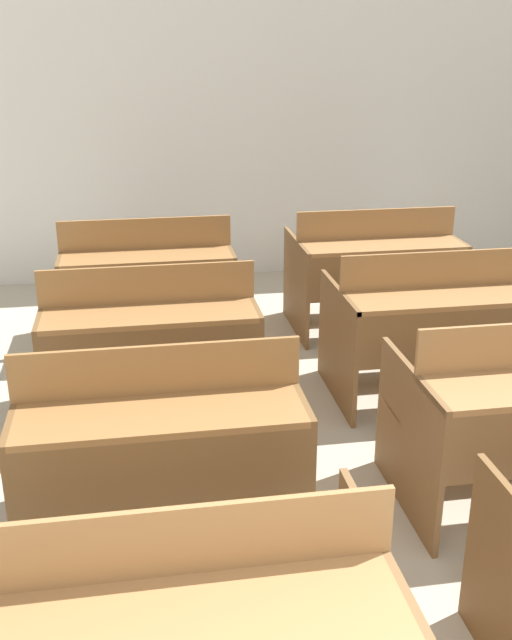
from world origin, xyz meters
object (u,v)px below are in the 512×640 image
bench_third_right (433,323)px  bench_front_left (187,638)px  bench_third_left (150,341)px  bench_back_left (148,280)px  bench_back_right (374,268)px  bench_second_left (161,442)px

bench_third_right → bench_front_left: bearing=-126.3°
bench_third_left → bench_front_left: bearing=-89.4°
bench_third_left → bench_back_left: bearing=89.0°
bench_front_left → bench_back_right: (1.73, 3.55, 0.00)m
bench_third_left → bench_third_right: same height
bench_second_left → bench_third_right: same height
bench_third_left → bench_back_left: same height
bench_front_left → bench_third_left: size_ratio=1.00×
bench_second_left → bench_third_right: 2.11m
bench_back_left → bench_back_right: size_ratio=1.00×
bench_second_left → bench_third_right: bearing=34.1°
bench_third_right → bench_back_left: (-1.74, 1.18, 0.00)m
bench_third_left → bench_third_right: bearing=0.1°
bench_second_left → bench_back_left: size_ratio=1.00×
bench_third_right → bench_back_right: (-0.00, 1.19, 0.00)m
bench_back_left → bench_back_right: bearing=0.4°
bench_front_left → bench_third_left: bearing=90.6°
bench_front_left → bench_second_left: 1.17m
bench_front_left → bench_third_right: (1.73, 2.36, 0.00)m
bench_front_left → bench_second_left: bearing=90.9°
bench_third_left → bench_back_right: 2.12m
bench_third_right → bench_back_left: bearing=145.8°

